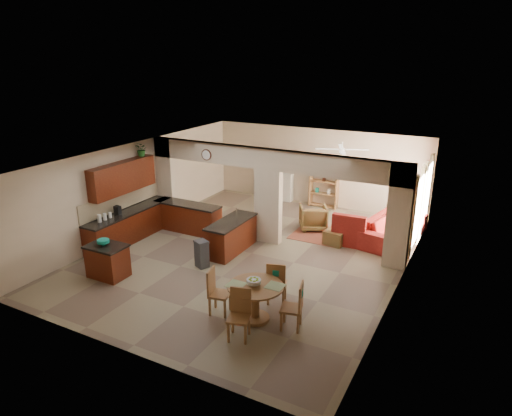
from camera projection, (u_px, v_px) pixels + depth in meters
The scene contains 39 objects.
floor at pixel (252, 253), 12.80m from camera, with size 10.00×10.00×0.00m, color #7F7358.
ceiling at pixel (252, 155), 11.90m from camera, with size 10.00×10.00×0.00m, color white.
wall_back at pixel (317, 167), 16.53m from camera, with size 8.00×8.00×0.00m, color beige.
wall_front at pixel (119, 285), 8.17m from camera, with size 8.00×8.00×0.00m, color beige.
wall_left at pixel (138, 187), 14.12m from camera, with size 10.00×10.00×0.00m, color beige.
wall_right at pixel (403, 232), 10.58m from camera, with size 10.00×10.00×0.00m, color beige.
partition_left_pier at pixel (166, 181), 14.82m from camera, with size 0.60×0.25×2.80m, color beige.
partition_center_pier at pixel (268, 206), 13.28m from camera, with size 0.80×0.25×2.20m, color beige.
partition_right_pier at pixel (399, 217), 11.55m from camera, with size 0.60×0.25×2.80m, color beige.
partition_header at pixel (269, 159), 12.83m from camera, with size 8.00×0.25×0.60m, color beige.
kitchen_counter at pixel (154, 222), 13.89m from camera, with size 2.52×3.29×1.48m.
upper_cabinets at pixel (123, 177), 13.20m from camera, with size 0.35×2.40×0.90m, color #3D0C07.
peninsula at pixel (231, 236), 12.83m from camera, with size 0.70×1.85×0.91m.
wall_clock at pixel (206, 155), 13.60m from camera, with size 0.34×0.34×0.03m, color #4C2619.
rug at pixel (319, 236), 14.03m from camera, with size 1.60×1.30×0.01m, color #995037.
fireplace at pixel (275, 184), 17.35m from camera, with size 1.60×0.35×1.20m.
shelving_unit at pixel (324, 183), 16.39m from camera, with size 1.00×0.32×1.80m, color brown.
window_a at pixel (418, 211), 12.58m from camera, with size 0.02×0.90×1.90m, color white.
window_b at pixel (427, 195), 14.01m from camera, with size 0.02×0.90×1.90m, color white.
glazed_door at pixel (422, 207), 13.34m from camera, with size 0.02×0.70×2.10m, color white.
drape_a_left at pixel (412, 217), 12.10m from camera, with size 0.10×0.28×2.30m, color #391A16.
drape_a_right at pixel (420, 205), 13.10m from camera, with size 0.10×0.28×2.30m, color #391A16.
drape_b_left at pixel (423, 200), 13.52m from camera, with size 0.10×0.28×2.30m, color #391A16.
drape_b_right at pixel (429, 190), 14.53m from camera, with size 0.10×0.28×2.30m, color #391A16.
ceiling_fan at pixel (342, 149), 13.82m from camera, with size 1.00×1.00×0.10m, color white.
kitchen_island at pixel (108, 261), 11.37m from camera, with size 0.98×0.70×0.84m.
teal_bowl at pixel (103, 242), 11.24m from camera, with size 0.30×0.30×0.14m, color #15967D.
trash_can at pixel (202, 255), 11.91m from camera, with size 0.32×0.27×0.68m, color #2D2D2F.
dining_table at pixel (255, 297), 9.48m from camera, with size 1.17×1.17×0.80m.
fruit_bowl at pixel (254, 282), 9.37m from camera, with size 0.30×0.30×0.16m, color #95C329.
sofa at pixel (394, 227), 13.61m from camera, with size 1.07×2.74×0.80m, color maroon.
chaise at pixel (351, 237), 13.44m from camera, with size 0.97×0.79×0.39m, color maroon.
armchair at pixel (313, 217), 14.47m from camera, with size 0.82×0.85×0.77m, color maroon.
ottoman at pixel (335, 237), 13.39m from camera, with size 0.57×0.57×0.41m, color maroon.
plant at pixel (142, 149), 13.73m from camera, with size 0.38×0.33×0.42m, color #124614.
chair_north at pixel (276, 282), 10.06m from camera, with size 0.52×0.52×1.02m.
chair_east at pixel (296, 305), 9.15m from camera, with size 0.51×0.51×1.02m.
chair_south at pixel (240, 311), 8.91m from camera, with size 0.52×0.52×1.02m.
chair_west at pixel (216, 290), 9.73m from camera, with size 0.50×0.50×1.02m.
Camera 1 is at (5.57, -10.29, 5.36)m, focal length 32.00 mm.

